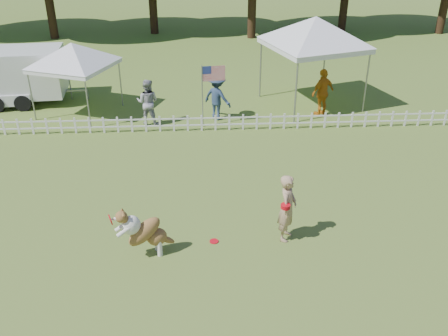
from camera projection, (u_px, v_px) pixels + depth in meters
name	position (u px, v px, depth m)	size (l,w,h in m)	color
ground	(217.00, 248.00, 11.93)	(120.00, 120.00, 0.00)	#4F6E22
picket_fence	(208.00, 123.00, 17.96)	(22.00, 0.08, 0.60)	silver
handler	(287.00, 208.00, 11.90)	(0.63, 0.41, 1.73)	tan
dog	(145.00, 231.00, 11.39)	(1.30, 0.43, 1.34)	brown
frisbee_on_turf	(214.00, 241.00, 12.15)	(0.22, 0.22, 0.02)	red
canopy_tent_left	(76.00, 80.00, 19.01)	(2.61, 2.61, 2.69)	silver
canopy_tent_right	(312.00, 63.00, 19.70)	(3.33, 3.33, 3.44)	silver
cargo_trailer	(12.00, 76.00, 20.14)	(5.07, 2.23, 2.23)	silver
flag_pole	(202.00, 97.00, 17.88)	(0.89, 0.09, 2.31)	gray
spectator_a	(148.00, 102.00, 18.25)	(0.83, 0.65, 1.71)	gray
spectator_b	(217.00, 97.00, 18.68)	(1.13, 0.65, 1.75)	navy
spectator_c	(323.00, 92.00, 19.03)	(1.07, 0.45, 1.82)	#C27216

